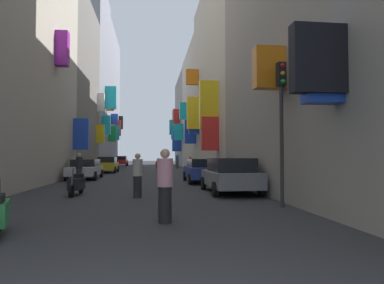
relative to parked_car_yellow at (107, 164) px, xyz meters
The scene contains 21 objects.
ground_plane 3.61m from the parked_car_yellow, ahead, with size 140.00×140.00×0.00m, color #2D2D30.
building_left_mid_a 8.48m from the parked_car_yellow, 169.96° to the right, with size 6.81×11.34×15.81m.
building_left_mid_b 14.74m from the parked_car_yellow, 114.99° to the left, with size 7.33×9.60×21.93m.
building_left_mid_c 24.38m from the parked_car_yellow, 101.63° to the left, with size 6.95×14.95×20.82m.
building_right_mid_a 17.10m from the parked_car_yellow, 43.38° to the right, with size 7.23×4.34×14.94m.
building_right_mid_b 13.96m from the parked_car_yellow, 16.36° to the right, with size 7.19×10.55×15.98m.
building_right_mid_c 15.69m from the parked_car_yellow, 36.60° to the left, with size 7.29×13.23×14.49m.
building_right_far 25.83m from the parked_car_yellow, 62.77° to the left, with size 7.33×14.29×14.23m.
parked_car_yellow is the anchor object (origin of this frame).
parked_car_red 19.58m from the parked_car_yellow, 90.98° to the left, with size 1.91×4.21×1.51m.
parked_car_grey 20.04m from the parked_car_yellow, 68.30° to the right, with size 2.01×4.36×1.49m.
parked_car_silver 9.08m from the parked_car_yellow, 92.20° to the right, with size 1.93×4.48×1.33m.
parked_car_blue 14.67m from the parked_car_yellow, 61.35° to the right, with size 1.85×4.50×1.40m.
scooter_black 18.74m from the parked_car_yellow, 86.70° to the right, with size 0.52×1.86×1.13m.
scooter_red 11.03m from the parked_car_yellow, 63.80° to the left, with size 0.46×1.80×1.13m.
pedestrian_crossing 25.13m from the parked_car_yellow, 79.98° to the right, with size 0.49×0.49×1.76m.
pedestrian_near_left 11.57m from the parked_car_yellow, 50.78° to the left, with size 0.41×0.41×1.79m.
pedestrian_near_right 9.48m from the parked_car_yellow, 41.13° to the right, with size 0.53×0.53×1.60m.
pedestrian_mid_street 12.25m from the parked_car_yellow, 90.60° to the right, with size 0.49×0.49×1.74m.
pedestrian_far_away 20.09m from the parked_car_yellow, 79.85° to the right, with size 0.54×0.54×1.68m.
traffic_light_near_corner 24.24m from the parked_car_yellow, 70.41° to the right, with size 0.26×0.34×4.52m.
Camera 1 is at (0.54, -2.37, 1.60)m, focal length 31.99 mm.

